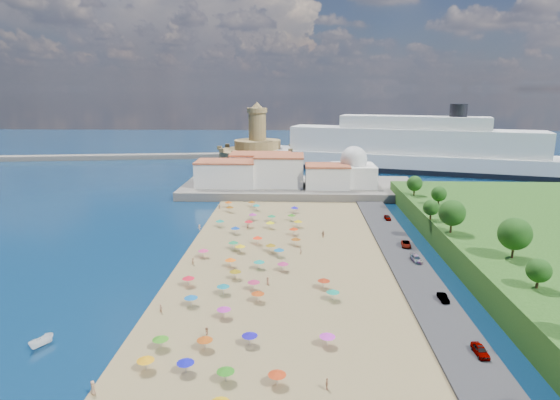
{
  "coord_description": "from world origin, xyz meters",
  "views": [
    {
      "loc": [
        8.88,
        -104.34,
        38.76
      ],
      "look_at": [
        4.0,
        25.0,
        8.0
      ],
      "focal_mm": 30.0,
      "sensor_mm": 36.0,
      "label": 1
    }
  ],
  "objects": [
    {
      "name": "ground",
      "position": [
        0.0,
        0.0,
        0.0
      ],
      "size": [
        700.0,
        700.0,
        0.0
      ],
      "primitive_type": "plane",
      "color": "#071938",
      "rests_on": "ground"
    },
    {
      "name": "terrace",
      "position": [
        10.0,
        73.0,
        1.5
      ],
      "size": [
        90.0,
        36.0,
        3.0
      ],
      "primitive_type": "cube",
      "color": "#59544C",
      "rests_on": "ground"
    },
    {
      "name": "jetty",
      "position": [
        -12.0,
        108.0,
        1.2
      ],
      "size": [
        18.0,
        70.0,
        2.4
      ],
      "primitive_type": "cube",
      "color": "#59544C",
      "rests_on": "ground"
    },
    {
      "name": "breakwater",
      "position": [
        -110.0,
        153.0,
        1.3
      ],
      "size": [
        199.03,
        34.77,
        2.6
      ],
      "primitive_type": "cube",
      "rotation": [
        0.0,
        0.0,
        0.14
      ],
      "color": "#59544C",
      "rests_on": "ground"
    },
    {
      "name": "waterfront_buildings",
      "position": [
        -3.05,
        73.64,
        7.88
      ],
      "size": [
        57.0,
        29.0,
        11.0
      ],
      "color": "silver",
      "rests_on": "terrace"
    },
    {
      "name": "domed_building",
      "position": [
        30.0,
        71.0,
        8.97
      ],
      "size": [
        16.0,
        16.0,
        15.0
      ],
      "color": "silver",
      "rests_on": "terrace"
    },
    {
      "name": "fortress",
      "position": [
        -12.0,
        138.0,
        6.68
      ],
      "size": [
        40.0,
        40.0,
        32.4
      ],
      "color": "#A18750",
      "rests_on": "ground"
    },
    {
      "name": "cruise_ship",
      "position": [
        63.85,
        121.73,
        9.54
      ],
      "size": [
        147.77,
        61.96,
        32.23
      ],
      "color": "black",
      "rests_on": "ground"
    },
    {
      "name": "beach_parasols",
      "position": [
        -1.28,
        -11.18,
        2.15
      ],
      "size": [
        32.22,
        115.34,
        2.2
      ],
      "color": "gray",
      "rests_on": "beach"
    },
    {
      "name": "beachgoers",
      "position": [
        -2.67,
        -4.2,
        1.12
      ],
      "size": [
        35.56,
        97.28,
        1.89
      ],
      "color": "tan",
      "rests_on": "beach"
    },
    {
      "name": "parked_cars",
      "position": [
        36.0,
        -4.63,
        1.36
      ],
      "size": [
        2.84,
        77.22,
        1.41
      ],
      "color": "gray",
      "rests_on": "promenade"
    },
    {
      "name": "hillside_trees",
      "position": [
        47.42,
        -9.55,
        10.2
      ],
      "size": [
        14.04,
        105.88,
        8.26
      ],
      "color": "#382314",
      "rests_on": "hillside"
    }
  ]
}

